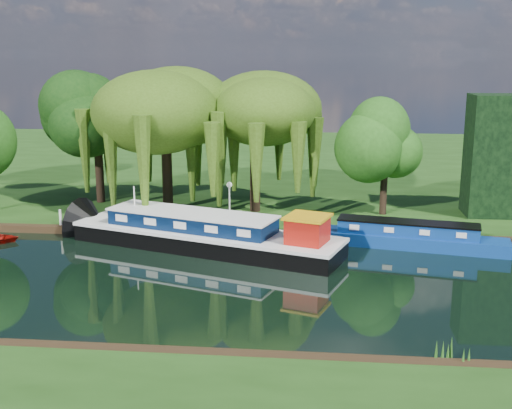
# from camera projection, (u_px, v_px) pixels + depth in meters

# --- Properties ---
(ground) EXTENTS (120.00, 120.00, 0.00)m
(ground) POSITION_uv_depth(u_px,v_px,m) (190.00, 283.00, 31.57)
(ground) COLOR black
(far_bank) EXTENTS (120.00, 52.00, 0.45)m
(far_bank) POSITION_uv_depth(u_px,v_px,m) (257.00, 164.00, 64.47)
(far_bank) COLOR #1A3B10
(far_bank) RESTS_ON ground
(dutch_barge) EXTENTS (16.47, 8.64, 3.41)m
(dutch_barge) POSITION_uv_depth(u_px,v_px,m) (207.00, 235.00, 36.94)
(dutch_barge) COLOR black
(dutch_barge) RESTS_ON ground
(narrowboat) EXTENTS (11.54, 4.03, 1.66)m
(narrowboat) POSITION_uv_depth(u_px,v_px,m) (407.00, 237.00, 37.37)
(narrowboat) COLOR navy
(narrowboat) RESTS_ON ground
(willow_left) EXTENTS (7.72, 7.72, 9.25)m
(willow_left) POSITION_uv_depth(u_px,v_px,m) (165.00, 113.00, 43.00)
(willow_left) COLOR black
(willow_left) RESTS_ON far_bank
(willow_right) EXTENTS (7.04, 7.04, 8.58)m
(willow_right) POSITION_uv_depth(u_px,v_px,m) (255.00, 120.00, 42.82)
(willow_right) COLOR black
(willow_right) RESTS_ON far_bank
(tree_far_mid) EXTENTS (5.28, 5.28, 8.63)m
(tree_far_mid) POSITION_uv_depth(u_px,v_px,m) (97.00, 120.00, 45.63)
(tree_far_mid) COLOR black
(tree_far_mid) RESTS_ON far_bank
(tree_far_right) EXTENTS (4.11, 4.11, 6.72)m
(tree_far_right) POSITION_uv_depth(u_px,v_px,m) (386.00, 146.00, 42.32)
(tree_far_right) COLOR black
(tree_far_right) RESTS_ON far_bank
(lamppost) EXTENTS (0.36, 0.36, 2.56)m
(lamppost) POSITION_uv_depth(u_px,v_px,m) (229.00, 191.00, 41.15)
(lamppost) COLOR silver
(lamppost) RESTS_ON far_bank
(mooring_posts) EXTENTS (19.16, 0.16, 1.00)m
(mooring_posts) POSITION_uv_depth(u_px,v_px,m) (209.00, 221.00, 39.54)
(mooring_posts) COLOR silver
(mooring_posts) RESTS_ON far_bank
(reeds_near) EXTENTS (33.70, 1.50, 1.10)m
(reeds_near) POSITION_uv_depth(u_px,v_px,m) (334.00, 346.00, 23.45)
(reeds_near) COLOR #235115
(reeds_near) RESTS_ON ground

